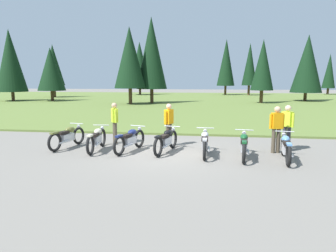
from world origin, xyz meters
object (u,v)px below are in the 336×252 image
rider_near_row_end (115,120)px  rider_with_back_turned (287,125)px  motorcycle_silver (205,143)px  motorcycle_black (166,140)px  rider_in_hivis_vest (277,127)px  motorcycle_cream (97,139)px  motorcycle_sky_blue (286,147)px  motorcycle_olive (67,136)px  motorcycle_navy (130,140)px  rider_checking_bike (169,122)px  motorcycle_british_green (244,145)px

rider_near_row_end → rider_with_back_turned: same height
motorcycle_silver → rider_near_row_end: (-3.69, 1.50, 0.51)m
motorcycle_black → rider_in_hivis_vest: (3.89, 0.42, 0.51)m
motorcycle_cream → motorcycle_silver: 3.97m
motorcycle_black → motorcycle_sky_blue: bearing=-9.0°
motorcycle_olive → motorcycle_cream: (1.28, -0.28, 0.00)m
rider_with_back_turned → motorcycle_navy: bearing=-170.0°
motorcycle_cream → rider_with_back_turned: (6.96, 1.02, 0.51)m
motorcycle_sky_blue → rider_checking_bike: 4.42m
rider_near_row_end → motorcycle_sky_blue: bearing=-16.6°
rider_near_row_end → motorcycle_olive: bearing=-146.5°
rider_in_hivis_vest → rider_near_row_end: same height
motorcycle_sky_blue → rider_with_back_turned: bearing=76.0°
motorcycle_olive → motorcycle_british_green: (6.54, -0.71, 0.00)m
motorcycle_british_green → rider_in_hivis_vest: rider_in_hivis_vest is taller
motorcycle_black → rider_in_hivis_vest: size_ratio=1.23×
motorcycle_sky_blue → rider_with_back_turned: size_ratio=1.26×
motorcycle_black → rider_near_row_end: 2.66m
motorcycle_cream → motorcycle_navy: bearing=1.0°
rider_in_hivis_vest → rider_near_row_end: 6.25m
motorcycle_olive → rider_in_hivis_vest: bearing=1.5°
rider_with_back_turned → rider_checking_bike: (-4.43, 0.15, 0.00)m
rider_in_hivis_vest → motorcycle_navy: bearing=-174.8°
motorcycle_navy → motorcycle_british_green: same height
motorcycle_cream → motorcycle_navy: (1.25, 0.02, 0.00)m
motorcycle_black → motorcycle_cream: bearing=-178.3°
motorcycle_olive → motorcycle_silver: (5.25, -0.47, 0.00)m
motorcycle_navy → motorcycle_silver: 2.72m
motorcycle_olive → motorcycle_british_green: bearing=-6.2°
rider_checking_bike → motorcycle_olive: bearing=-166.9°
motorcycle_olive → motorcycle_navy: (2.54, -0.26, 0.00)m
rider_with_back_turned → motorcycle_british_green: bearing=-139.6°
motorcycle_navy → motorcycle_olive: bearing=174.1°
motorcycle_olive → motorcycle_navy: bearing=-5.9°
motorcycle_black → motorcycle_sky_blue: size_ratio=0.98×
motorcycle_sky_blue → rider_in_hivis_vest: bearing=95.2°
motorcycle_navy → motorcycle_british_green: 4.03m
rider_near_row_end → rider_with_back_turned: size_ratio=1.00×
motorcycle_olive → motorcycle_black: bearing=-3.1°
motorcycle_navy → motorcycle_british_green: size_ratio=0.97×
rider_near_row_end → rider_checking_bike: same height
motorcycle_olive → motorcycle_sky_blue: (7.85, -0.84, 0.00)m
motorcycle_cream → rider_near_row_end: size_ratio=1.26×
motorcycle_sky_blue → rider_near_row_end: 6.58m
rider_in_hivis_vest → rider_checking_bike: same height
rider_in_hivis_vest → rider_with_back_turned: bearing=47.4°
motorcycle_olive → motorcycle_british_green: 6.58m
rider_near_row_end → motorcycle_silver: bearing=-22.1°
motorcycle_black → rider_checking_bike: rider_checking_bike is taller
motorcycle_olive → motorcycle_black: size_ratio=1.01×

